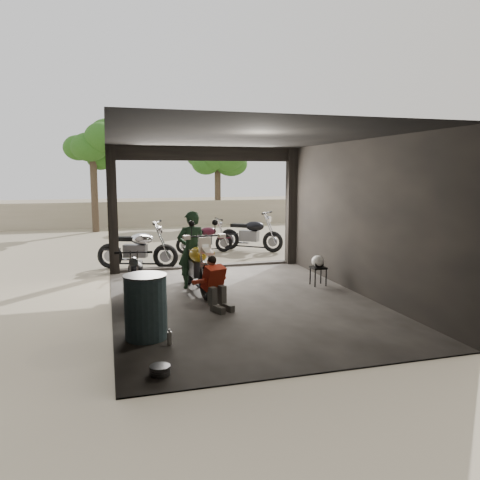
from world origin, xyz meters
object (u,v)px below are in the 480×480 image
sign_post (326,198)px  outside_bike_b (205,236)px  left_bike (136,274)px  oil_drum (146,308)px  outside_bike_a (137,245)px  helmet (318,261)px  outside_bike_c (251,231)px  rider (192,250)px  mechanic (217,285)px  main_bike (197,262)px  stool (318,270)px

sign_post → outside_bike_b: bearing=127.4°
left_bike → oil_drum: 2.34m
outside_bike_b → sign_post: 4.00m
outside_bike_a → oil_drum: bearing=-163.3°
outside_bike_a → helmet: outside_bike_a is taller
outside_bike_c → outside_bike_b: bearing=129.3°
rider → sign_post: bearing=-149.6°
mechanic → helmet: 2.86m
left_bike → helmet: left_bike is taller
mechanic → sign_post: bearing=22.0°
rider → sign_post: sign_post is taller
rider → left_bike: bearing=27.6°
left_bike → outside_bike_b: size_ratio=0.97×
outside_bike_c → sign_post: bearing=-102.0°
helmet → sign_post: 3.62m
mechanic → sign_post: (4.24, 4.18, 1.33)m
main_bike → stool: (2.72, -0.24, -0.29)m
outside_bike_b → rider: rider is taller
outside_bike_b → mechanic: (-1.06, -6.25, -0.06)m
left_bike → sign_post: sign_post is taller
stool → oil_drum: size_ratio=0.45×
main_bike → outside_bike_c: main_bike is taller
left_bike → stool: left_bike is taller
outside_bike_a → oil_drum: (-0.22, -5.47, -0.14)m
stool → helmet: 0.21m
left_bike → outside_bike_c: bearing=59.5°
outside_bike_b → mechanic: size_ratio=1.67×
mechanic → helmet: size_ratio=3.36×
left_bike → helmet: 3.98m
left_bike → sign_post: (5.62, 3.01, 1.29)m
sign_post → oil_drum: bearing=-156.1°
rider → helmet: size_ratio=5.95×
main_bike → outside_bike_a: bearing=105.5°
outside_bike_c → left_bike: bearing=-178.7°
stool → outside_bike_b: bearing=107.3°
helmet → oil_drum: 4.63m
main_bike → helmet: (2.70, -0.25, -0.09)m
left_bike → outside_bike_a: size_ratio=0.83×
outside_bike_a → outside_bike_c: size_ratio=0.98×
rider → sign_post: (4.39, 2.41, 0.96)m
left_bike → helmet: bearing=8.1°
outside_bike_a → sign_post: 5.53m
left_bike → oil_drum: left_bike is taller
outside_bike_c → stool: size_ratio=4.31×
outside_bike_a → stool: bearing=-110.2°
main_bike → outside_bike_b: size_ratio=1.23×
stool → oil_drum: oil_drum is taller
helmet → outside_bike_c: bearing=72.0°
outside_bike_c → sign_post: size_ratio=0.72×
outside_bike_c → mechanic: outside_bike_c is taller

